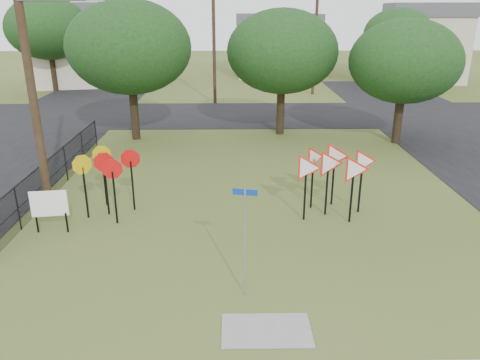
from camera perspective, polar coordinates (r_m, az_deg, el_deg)
name	(u,v)px	position (r m, az deg, el deg)	size (l,w,h in m)	color
ground	(260,273)	(12.94, 2.48, -11.31)	(140.00, 140.00, 0.00)	#40511E
street_far	(243,115)	(31.74, 0.36, 7.97)	(60.00, 8.00, 0.02)	black
curb_pad	(266,330)	(10.96, 3.24, -17.84)	(2.00, 1.20, 0.02)	gray
street_name_sign	(245,236)	(11.27, 0.59, -6.83)	(0.58, 0.14, 2.84)	#979A9F
stop_sign_cluster	(107,168)	(16.41, -15.93, 1.43)	(2.09, 1.64, 2.26)	black
yield_sign_cluster	(333,166)	(16.12, 11.27, 1.73)	(3.05, 1.68, 2.39)	black
info_board	(49,205)	(15.88, -22.23, -2.84)	(1.13, 0.18, 1.42)	black
utility_pole_main	(29,59)	(16.87, -24.32, 13.24)	(3.55, 0.33, 10.00)	#3C2B1B
far_pole_a	(214,40)	(35.09, -3.20, 16.69)	(1.40, 0.24, 9.00)	#3C2B1B
far_pole_b	(315,40)	(39.65, 9.16, 16.52)	(1.40, 0.24, 8.50)	#3C2B1B
far_pole_c	(121,35)	(42.09, -14.33, 16.72)	(1.40, 0.24, 9.00)	#3C2B1B
fence_run	(56,172)	(19.50, -21.54, 0.93)	(0.05, 11.55, 1.50)	black
house_left	(88,44)	(47.02, -18.07, 15.52)	(10.58, 8.88, 7.20)	beige
house_mid	(276,44)	(51.35, 4.47, 16.17)	(8.40, 8.40, 6.20)	beige
house_right	(424,42)	(50.69, 21.50, 15.41)	(8.30, 8.30, 7.20)	beige
tree_near_left	(129,47)	(25.62, -13.34, 15.46)	(6.40, 6.40, 7.27)	black
tree_near_mid	(282,52)	(26.24, 5.18, 15.31)	(6.00, 6.00, 6.80)	black
tree_near_right	(405,61)	(25.67, 19.46, 13.47)	(5.60, 5.60, 6.33)	black
tree_far_left	(48,28)	(43.78, -22.41, 16.74)	(6.80, 6.80, 7.73)	black
tree_far_right	(398,34)	(45.51, 18.68, 16.46)	(6.00, 6.00, 6.80)	black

